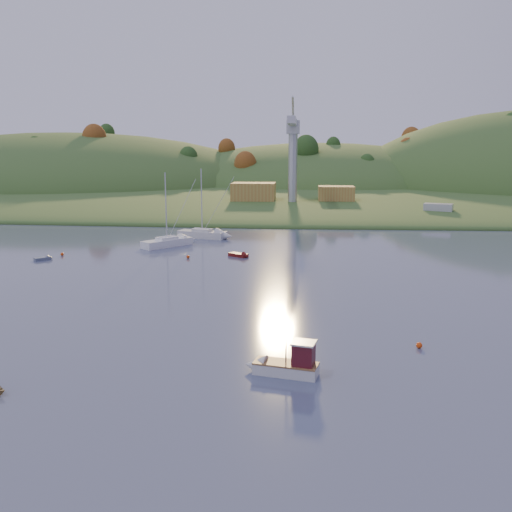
# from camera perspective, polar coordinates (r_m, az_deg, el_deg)

# --- Properties ---
(ground) EXTENTS (500.00, 500.00, 0.00)m
(ground) POSITION_cam_1_polar(r_m,az_deg,el_deg) (28.10, -8.22, -23.87)
(ground) COLOR #38435B
(ground) RESTS_ON ground
(far_shore) EXTENTS (620.00, 220.00, 1.50)m
(far_shore) POSITION_cam_1_polar(r_m,az_deg,el_deg) (253.01, 3.87, 7.12)
(far_shore) COLOR #345120
(far_shore) RESTS_ON ground
(shore_slope) EXTENTS (640.00, 150.00, 7.00)m
(shore_slope) POSITION_cam_1_polar(r_m,az_deg,el_deg) (188.20, 3.40, 5.88)
(shore_slope) COLOR #345120
(shore_slope) RESTS_ON ground
(hill_left) EXTENTS (170.00, 140.00, 44.00)m
(hill_left) POSITION_cam_1_polar(r_m,az_deg,el_deg) (242.68, -18.22, 6.46)
(hill_left) COLOR #345120
(hill_left) RESTS_ON ground
(hill_center) EXTENTS (140.00, 120.00, 36.00)m
(hill_center) POSITION_cam_1_polar(r_m,az_deg,el_deg) (233.03, 6.23, 6.77)
(hill_center) COLOR #345120
(hill_center) RESTS_ON ground
(hillside_trees) EXTENTS (280.00, 50.00, 32.00)m
(hillside_trees) POSITION_cam_1_polar(r_m,az_deg,el_deg) (208.13, 3.58, 6.34)
(hillside_trees) COLOR #234217
(hillside_trees) RESTS_ON ground
(wharf) EXTENTS (42.00, 16.00, 2.40)m
(wharf) POSITION_cam_1_polar(r_m,az_deg,el_deg) (145.19, 4.85, 4.90)
(wharf) COLOR slate
(wharf) RESTS_ON ground
(shed_west) EXTENTS (11.00, 8.00, 4.80)m
(shed_west) POSITION_cam_1_polar(r_m,az_deg,el_deg) (146.51, -0.24, 6.40)
(shed_west) COLOR #A97738
(shed_west) RESTS_ON wharf
(shed_east) EXTENTS (9.00, 7.00, 4.00)m
(shed_east) POSITION_cam_1_polar(r_m,az_deg,el_deg) (147.08, 8.01, 6.16)
(shed_east) COLOR #A97738
(shed_east) RESTS_ON wharf
(dock_crane) EXTENTS (3.20, 28.00, 20.30)m
(dock_crane) POSITION_cam_1_polar(r_m,az_deg,el_deg) (140.89, 3.70, 11.24)
(dock_crane) COLOR #B7B7BC
(dock_crane) RESTS_ON wharf
(fishing_boat) EXTENTS (5.60, 2.78, 3.42)m
(fishing_boat) POSITION_cam_1_polar(r_m,az_deg,el_deg) (41.42, 2.53, -10.72)
(fishing_boat) COLOR silver
(fishing_boat) RESTS_ON ground
(sailboat_near) EXTENTS (7.59, 8.31, 12.04)m
(sailboat_near) POSITION_cam_1_polar(r_m,az_deg,el_deg) (94.64, -8.89, 1.41)
(sailboat_near) COLOR white
(sailboat_near) RESTS_ON ground
(sailboat_far) EXTENTS (9.27, 5.22, 12.32)m
(sailboat_far) POSITION_cam_1_polar(r_m,az_deg,el_deg) (103.07, -5.40, 2.26)
(sailboat_far) COLOR silver
(sailboat_far) RESTS_ON ground
(red_tender) EXTENTS (3.62, 2.94, 1.20)m
(red_tender) POSITION_cam_1_polar(r_m,az_deg,el_deg) (84.45, -1.43, 0.06)
(red_tender) COLOR #580F0C
(red_tender) RESTS_ON ground
(grey_dinghy) EXTENTS (2.64, 2.56, 1.00)m
(grey_dinghy) POSITION_cam_1_polar(r_m,az_deg,el_deg) (87.93, -20.25, -0.21)
(grey_dinghy) COLOR slate
(grey_dinghy) RESTS_ON ground
(work_vessel) EXTENTS (15.21, 9.62, 3.68)m
(work_vessel) POSITION_cam_1_polar(r_m,az_deg,el_deg) (134.49, 17.73, 4.01)
(work_vessel) COLOR #4E5667
(work_vessel) RESTS_ON ground
(buoy_0) EXTENTS (0.50, 0.50, 0.50)m
(buoy_0) POSITION_cam_1_polar(r_m,az_deg,el_deg) (48.37, 16.00, -8.58)
(buoy_0) COLOR #DA3F0B
(buoy_0) RESTS_ON ground
(buoy_1) EXTENTS (0.50, 0.50, 0.50)m
(buoy_1) POSITION_cam_1_polar(r_m,az_deg,el_deg) (90.22, -18.82, 0.17)
(buoy_1) COLOR #DA3F0B
(buoy_1) RESTS_ON ground
(buoy_2) EXTENTS (0.50, 0.50, 0.50)m
(buoy_2) POSITION_cam_1_polar(r_m,az_deg,el_deg) (84.01, -6.81, -0.07)
(buoy_2) COLOR #DA3F0B
(buoy_2) RESTS_ON ground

